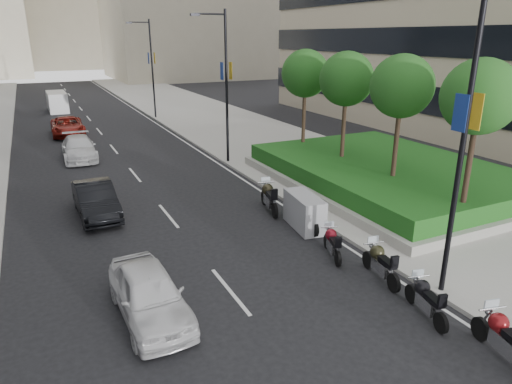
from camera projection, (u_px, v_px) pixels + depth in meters
ground at (347, 353)px, 11.47m from camera, size 160.00×160.00×0.00m
sidewalk_right at (225, 124)px, 40.67m from camera, size 10.00×100.00×0.15m
lane_edge at (167, 130)px, 38.50m from camera, size 0.12×100.00×0.01m
lane_centre at (103, 136)px, 36.34m from camera, size 0.12×100.00×0.01m
planter at (387, 180)px, 24.00m from camera, size 10.00×14.00×0.40m
hedge at (388, 169)px, 23.81m from camera, size 9.40×13.40×0.80m
tree_0 at (480, 97)px, 16.63m from camera, size 2.80×2.80×6.30m
tree_1 at (402, 87)px, 20.03m from camera, size 2.80×2.80×6.30m
tree_2 at (346, 79)px, 23.43m from camera, size 2.80×2.80×6.30m
tree_3 at (305, 74)px, 26.83m from camera, size 2.80×2.80×6.30m
lamp_post_0 at (461, 132)px, 12.39m from camera, size 2.34×0.45×9.00m
lamp_post_1 at (224, 80)px, 26.84m from camera, size 2.34×0.45×9.00m
lamp_post_2 at (150, 64)px, 42.14m from camera, size 2.34×0.45×9.00m
motorcycle_1 at (504, 338)px, 11.06m from camera, size 0.83×2.23×1.13m
motorcycle_2 at (426, 299)px, 12.81m from camera, size 0.75×2.02×1.02m
motorcycle_3 at (380, 263)px, 14.77m from camera, size 0.73×2.18×1.09m
motorcycle_4 at (332, 243)px, 16.33m from camera, size 0.84×1.89×0.98m
motorcycle_5 at (304, 212)px, 18.71m from camera, size 1.24×2.46×1.41m
motorcycle_6 at (269, 197)px, 20.59m from camera, size 0.83×2.39×1.20m
car_a at (149, 294)px, 12.73m from camera, size 1.84×4.30×1.45m
car_b at (96, 200)px, 20.02m from camera, size 1.64×4.48×1.47m
car_c at (79, 148)px, 29.31m from camera, size 2.15×4.99×1.43m
car_d at (68, 126)px, 36.34m from camera, size 2.48×5.23×1.44m
delivery_van at (58, 103)px, 47.69m from camera, size 1.86×4.77×1.99m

